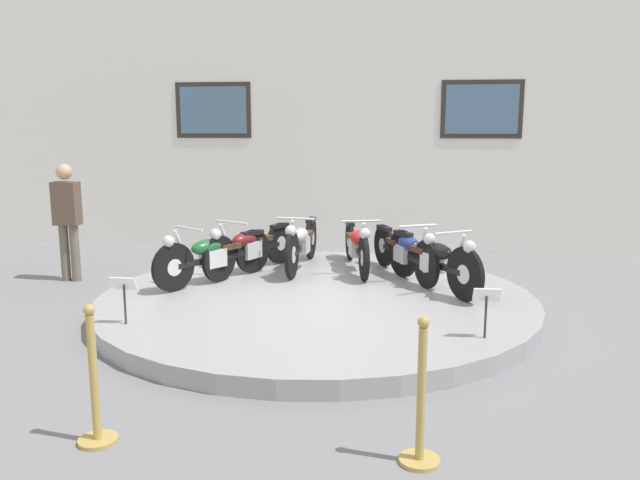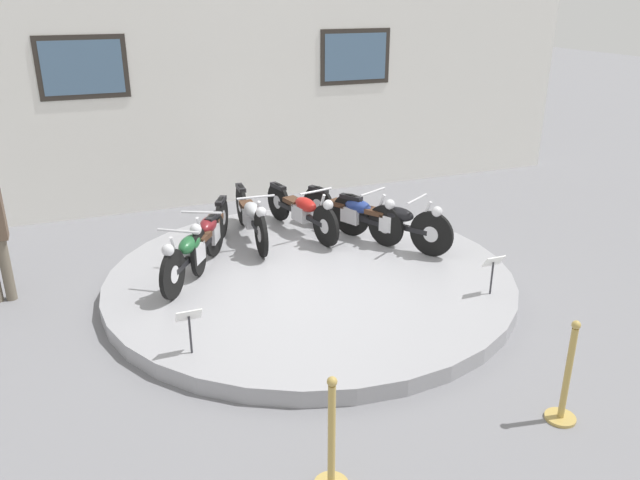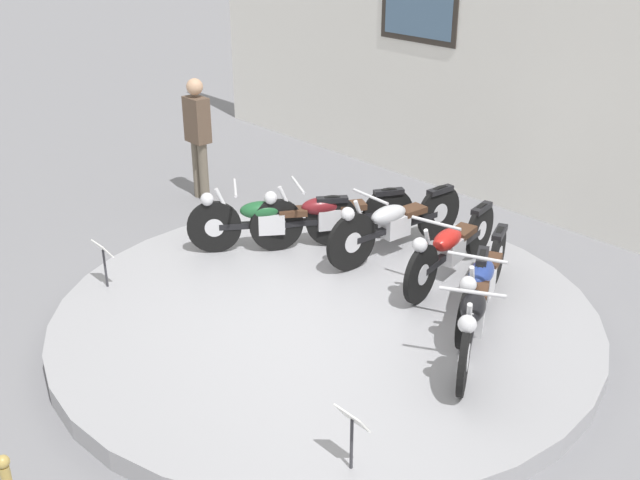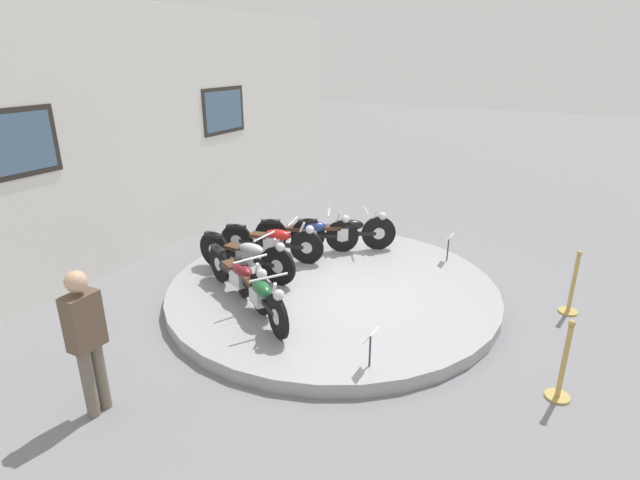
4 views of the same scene
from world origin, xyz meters
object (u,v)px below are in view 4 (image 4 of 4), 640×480
object	(u,v)px
motorcycle_red	(273,240)
visitor_standing	(86,335)
motorcycle_black	(346,231)
motorcycle_blue	(309,232)
stanchion_post_right_of_entry	(572,292)
motorcycle_maroon	(240,275)
info_placard_front_left	(370,340)
stanchion_post_left_of_entry	(562,373)
motorcycle_silver	(247,255)
info_placard_front_centre	(449,242)
motorcycle_green	(259,293)

from	to	relation	value
motorcycle_red	visitor_standing	bearing A→B (deg)	-174.86
motorcycle_black	visitor_standing	distance (m)	5.25
motorcycle_blue	stanchion_post_right_of_entry	distance (m)	4.53
motorcycle_black	motorcycle_blue	bearing A→B (deg)	120.22
motorcycle_maroon	visitor_standing	world-z (taller)	visitor_standing
motorcycle_maroon	info_placard_front_left	world-z (taller)	motorcycle_maroon
motorcycle_maroon	motorcycle_black	size ratio (longest dim) A/B	1.04
motorcycle_maroon	stanchion_post_left_of_entry	distance (m)	4.53
motorcycle_silver	motorcycle_maroon	bearing A→B (deg)	-152.69
info_placard_front_left	info_placard_front_centre	bearing A→B (deg)	0.00
stanchion_post_left_of_entry	info_placard_front_left	bearing A→B (deg)	108.68
motorcycle_blue	visitor_standing	xyz separation A→B (m)	(-4.86, -0.02, 0.40)
motorcycle_green	motorcycle_red	xyz separation A→B (m)	(1.85, 0.96, -0.00)
motorcycle_red	motorcycle_black	size ratio (longest dim) A/B	1.12
motorcycle_blue	stanchion_post_right_of_entry	size ratio (longest dim) A/B	1.77
motorcycle_blue	visitor_standing	distance (m)	4.87
motorcycle_green	motorcycle_silver	bearing A→B (deg)	42.66
info_placard_front_left	motorcycle_green	bearing A→B (deg)	77.90
stanchion_post_left_of_entry	motorcycle_red	bearing A→B (deg)	72.43
motorcycle_maroon	motorcycle_silver	world-z (taller)	motorcycle_silver
info_placard_front_left	info_placard_front_centre	xyz separation A→B (m)	(3.68, 0.00, 0.00)
motorcycle_blue	stanchion_post_left_of_entry	bearing A→B (deg)	-116.21
motorcycle_blue	visitor_standing	bearing A→B (deg)	-179.76
visitor_standing	stanchion_post_left_of_entry	xyz separation A→B (m)	(2.63, -4.51, -0.63)
motorcycle_maroon	stanchion_post_right_of_entry	xyz separation A→B (m)	(2.23, -4.53, -0.23)
motorcycle_green	motorcycle_silver	size ratio (longest dim) A/B	0.83
motorcycle_silver	motorcycle_red	bearing A→B (deg)	-0.12
motorcycle_red	motorcycle_blue	distance (m)	0.77
visitor_standing	stanchion_post_left_of_entry	world-z (taller)	visitor_standing
motorcycle_blue	motorcycle_maroon	bearing A→B (deg)	179.98
motorcycle_green	motorcycle_black	distance (m)	2.88
motorcycle_red	motorcycle_blue	size ratio (longest dim) A/B	1.07
motorcycle_blue	motorcycle_silver	bearing A→B (deg)	166.52
motorcycle_blue	info_placard_front_left	size ratio (longest dim) A/B	3.53
motorcycle_maroon	stanchion_post_right_of_entry	distance (m)	5.05
motorcycle_maroon	info_placard_front_centre	distance (m)	3.82
motorcycle_silver	info_placard_front_left	size ratio (longest dim) A/B	3.92
motorcycle_silver	motorcycle_red	world-z (taller)	motorcycle_silver
motorcycle_silver	stanchion_post_right_of_entry	distance (m)	5.13
motorcycle_black	stanchion_post_left_of_entry	bearing A→B (deg)	-123.31
motorcycle_green	stanchion_post_right_of_entry	world-z (taller)	stanchion_post_right_of_entry
info_placard_front_centre	stanchion_post_left_of_entry	bearing A→B (deg)	-145.23
stanchion_post_left_of_entry	motorcycle_green	bearing A→B (deg)	94.40
motorcycle_blue	motorcycle_black	bearing A→B (deg)	-59.78
motorcycle_red	info_placard_front_centre	world-z (taller)	motorcycle_red
motorcycle_silver	stanchion_post_right_of_entry	world-z (taller)	stanchion_post_right_of_entry
motorcycle_maroon	stanchion_post_right_of_entry	bearing A→B (deg)	-63.79
motorcycle_black	stanchion_post_left_of_entry	size ratio (longest dim) A/B	1.68
motorcycle_silver	info_placard_front_centre	distance (m)	3.60
motorcycle_red	motorcycle_black	xyz separation A→B (m)	(1.03, -0.96, 0.02)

